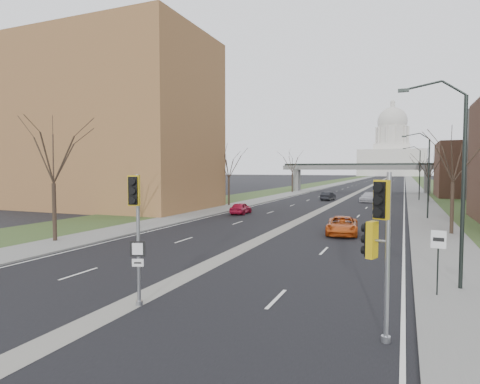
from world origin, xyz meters
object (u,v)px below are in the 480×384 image
Objects in this scene: car_right_mid at (368,197)px; signal_pole_right at (379,232)px; speed_limit_sign at (438,251)px; car_left_near at (241,208)px; car_right_near at (342,225)px; signal_pole_median at (136,216)px; car_left_far at (328,196)px.

signal_pole_right is at bearing -80.87° from car_right_mid.
signal_pole_right is 5.75m from speed_limit_sign.
speed_limit_sign is 0.64× the size of car_left_near.
car_left_near is (-18.47, 24.64, -1.21)m from speed_limit_sign.
signal_pole_right is at bearing -85.07° from car_right_near.
signal_pole_median is 0.98× the size of signal_pole_right.
car_right_mid is at bearing 85.25° from car_right_near.
car_right_mid reaches higher than car_right_near.
car_left_near is at bearing 132.50° from speed_limit_sign.
signal_pole_median is 0.95× the size of car_right_mid.
car_left_far reaches higher than car_left_near.
speed_limit_sign reaches higher than car_left_far.
speed_limit_sign is 48.18m from car_right_mid.
car_right_mid is (12.05, 23.09, 0.07)m from car_left_near.
car_right_mid is (-0.71, 33.32, 0.05)m from car_right_near.
signal_pole_median is at bearing -108.83° from car_right_near.
speed_limit_sign is 0.61× the size of car_left_far.
signal_pole_right is 55.23m from car_left_far.
car_right_mid is (-6.42, 47.73, -1.14)m from speed_limit_sign.
signal_pole_median is 1.17× the size of car_left_far.
speed_limit_sign is 0.50× the size of car_right_mid.
car_right_near is at bearing 121.97° from signal_pole_right.
car_left_far is (-12.83, 48.85, -1.20)m from speed_limit_sign.
car_right_near is (-3.78, 19.65, -2.58)m from signal_pole_right.
signal_pole_right is 0.99× the size of car_right_near.
car_left_near is 0.79× the size of car_right_near.
signal_pole_right is 34.25m from car_left_near.
car_left_far is 35.16m from car_right_near.
car_right_near is 33.33m from car_right_mid.
signal_pole_median is at bearing 99.67° from car_left_far.
signal_pole_right is 0.97× the size of car_right_mid.
signal_pole_median is at bearing 102.40° from car_left_near.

